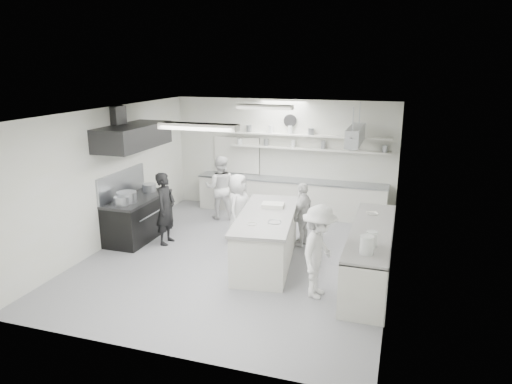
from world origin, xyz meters
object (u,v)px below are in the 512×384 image
(prep_island, at_px, (266,239))
(right_counter, at_px, (370,255))
(cook_back, at_px, (220,188))
(back_counter, at_px, (290,197))
(cook_stove, at_px, (166,208))
(stove, at_px, (138,219))

(prep_island, bearing_deg, right_counter, -13.00)
(cook_back, bearing_deg, back_counter, -164.02)
(cook_stove, bearing_deg, back_counter, -36.93)
(cook_stove, bearing_deg, right_counter, -97.16)
(back_counter, xyz_separation_m, cook_back, (-1.62, -0.93, 0.36))
(cook_back, bearing_deg, right_counter, 134.13)
(stove, distance_m, right_counter, 5.28)
(back_counter, bearing_deg, right_counter, -55.35)
(back_counter, xyz_separation_m, right_counter, (2.35, -3.40, 0.01))
(back_counter, relative_size, right_counter, 1.52)
(prep_island, xyz_separation_m, cook_back, (-1.91, 2.29, 0.34))
(stove, height_order, right_counter, right_counter)
(right_counter, xyz_separation_m, prep_island, (-2.05, 0.18, 0.01))
(stove, height_order, prep_island, prep_island)
(stove, bearing_deg, back_counter, 43.99)
(right_counter, relative_size, cook_back, 2.01)
(back_counter, relative_size, cook_back, 3.05)
(cook_stove, distance_m, cook_back, 2.05)
(back_counter, xyz_separation_m, prep_island, (0.30, -3.22, 0.02))
(back_counter, distance_m, prep_island, 3.23)
(back_counter, bearing_deg, cook_stove, -125.83)
(back_counter, bearing_deg, prep_island, -84.76)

